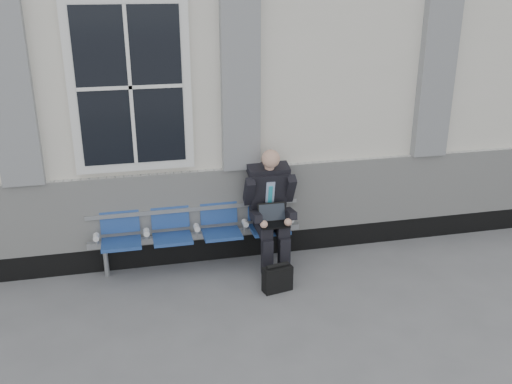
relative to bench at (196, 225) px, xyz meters
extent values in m
plane|color=slate|center=(-1.00, -1.32, -0.55)|extent=(70.00, 70.00, 0.00)
cube|color=silver|center=(-1.00, 2.18, 1.55)|extent=(14.00, 4.00, 4.20)
cube|color=black|center=(-1.00, 0.15, -0.40)|extent=(14.00, 0.10, 0.30)
cube|color=silver|center=(-1.00, 0.14, 0.20)|extent=(14.00, 0.08, 0.90)
cube|color=gray|center=(-1.90, 0.12, 1.85)|extent=(0.45, 0.14, 2.40)
cube|color=gray|center=(0.60, 0.12, 1.85)|extent=(0.45, 0.14, 2.40)
cube|color=gray|center=(3.10, 0.12, 1.85)|extent=(0.45, 0.14, 2.40)
cube|color=white|center=(-0.65, 0.14, 1.70)|extent=(1.35, 0.10, 1.95)
cube|color=black|center=(-0.65, 0.09, 1.70)|extent=(1.15, 0.02, 1.75)
cube|color=#9EA0A3|center=(0.00, -0.02, -0.13)|extent=(2.60, 0.07, 0.07)
cube|color=#9EA0A3|center=(0.00, 0.10, 0.18)|extent=(2.60, 0.05, 0.05)
cylinder|color=#9EA0A3|center=(-1.10, -0.02, -0.36)|extent=(0.06, 0.06, 0.39)
cylinder|color=#9EA0A3|center=(1.10, -0.02, -0.36)|extent=(0.06, 0.06, 0.39)
cube|color=navy|center=(-0.90, -0.10, -0.10)|extent=(0.46, 0.42, 0.07)
cube|color=navy|center=(-0.90, 0.11, 0.16)|extent=(0.46, 0.10, 0.40)
cube|color=navy|center=(-0.30, -0.10, -0.10)|extent=(0.46, 0.42, 0.07)
cube|color=navy|center=(-0.30, 0.11, 0.16)|extent=(0.46, 0.10, 0.40)
cube|color=navy|center=(0.30, -0.10, -0.10)|extent=(0.46, 0.42, 0.07)
cube|color=navy|center=(0.30, 0.11, 0.16)|extent=(0.46, 0.10, 0.40)
cube|color=navy|center=(0.90, -0.10, -0.10)|extent=(0.46, 0.42, 0.07)
cube|color=navy|center=(0.90, 0.11, 0.16)|extent=(0.46, 0.10, 0.40)
cylinder|color=white|center=(-1.18, -0.07, 0.00)|extent=(0.07, 0.12, 0.07)
cylinder|color=white|center=(-0.60, -0.07, 0.00)|extent=(0.07, 0.12, 0.07)
cylinder|color=white|center=(0.00, -0.07, 0.00)|extent=(0.07, 0.12, 0.07)
cylinder|color=white|center=(0.60, -0.07, 0.00)|extent=(0.07, 0.12, 0.07)
cylinder|color=white|center=(1.18, -0.07, 0.00)|extent=(0.07, 0.12, 0.07)
cube|color=black|center=(0.79, -0.50, -0.50)|extent=(0.12, 0.27, 0.09)
cube|color=black|center=(1.00, -0.51, -0.50)|extent=(0.12, 0.27, 0.09)
cube|color=black|center=(0.79, -0.44, -0.31)|extent=(0.13, 0.14, 0.47)
cube|color=black|center=(1.00, -0.44, -0.31)|extent=(0.13, 0.14, 0.47)
cube|color=black|center=(0.79, -0.21, -0.01)|extent=(0.15, 0.47, 0.15)
cube|color=black|center=(1.00, -0.21, -0.01)|extent=(0.15, 0.47, 0.15)
cube|color=black|center=(0.90, 0.00, 0.34)|extent=(0.45, 0.36, 0.66)
cube|color=#A9B8DE|center=(0.90, -0.13, 0.36)|extent=(0.11, 0.10, 0.37)
cube|color=#2AABC4|center=(0.90, -0.14, 0.34)|extent=(0.05, 0.08, 0.31)
cube|color=black|center=(0.90, -0.03, 0.65)|extent=(0.51, 0.25, 0.15)
cylinder|color=#DFA88B|center=(0.90, -0.09, 0.73)|extent=(0.12, 0.12, 0.10)
sphere|color=#DFA88B|center=(0.90, -0.15, 0.83)|extent=(0.22, 0.22, 0.22)
cube|color=black|center=(0.65, -0.10, 0.42)|extent=(0.11, 0.30, 0.39)
cube|color=black|center=(1.15, -0.11, 0.42)|extent=(0.11, 0.30, 0.39)
cube|color=black|center=(0.69, -0.29, 0.17)|extent=(0.10, 0.33, 0.15)
cube|color=black|center=(1.11, -0.30, 0.17)|extent=(0.10, 0.33, 0.15)
sphere|color=#DFA88B|center=(0.75, -0.44, 0.13)|extent=(0.09, 0.09, 0.09)
sphere|color=#DFA88B|center=(1.04, -0.45, 0.13)|extent=(0.09, 0.09, 0.09)
cube|color=black|center=(0.90, -0.36, 0.08)|extent=(0.35, 0.25, 0.02)
cube|color=black|center=(0.90, -0.24, 0.19)|extent=(0.35, 0.10, 0.22)
cube|color=black|center=(0.90, -0.25, 0.19)|extent=(0.32, 0.08, 0.19)
cube|color=black|center=(0.82, -0.82, -0.40)|extent=(0.36, 0.21, 0.30)
cylinder|color=black|center=(0.82, -0.82, -0.23)|extent=(0.27, 0.11, 0.05)
camera|label=1|loc=(-0.72, -6.36, 2.86)|focal=40.00mm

